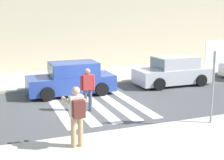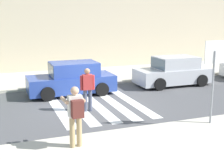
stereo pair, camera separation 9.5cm
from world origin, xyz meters
name	(u,v)px [view 1 (the left image)]	position (x,y,z in m)	size (l,w,h in m)	color
ground_plane	(97,106)	(0.00, 0.00, 0.00)	(120.00, 120.00, 0.00)	#4C4C4F
sidewalk_far	(65,78)	(0.00, 6.00, 0.07)	(60.00, 4.80, 0.14)	beige
building_facade_far	(50,30)	(0.00, 10.40, 2.71)	(56.00, 4.00, 5.41)	beige
crosswalk_stripe_0	(58,108)	(-1.60, 0.20, 0.00)	(0.44, 5.20, 0.01)	silver
crosswalk_stripe_1	(77,106)	(-0.80, 0.20, 0.00)	(0.44, 5.20, 0.01)	silver
crosswalk_stripe_2	(96,104)	(0.00, 0.20, 0.00)	(0.44, 5.20, 0.01)	silver
crosswalk_stripe_3	(113,102)	(0.80, 0.20, 0.00)	(0.44, 5.20, 0.01)	silver
crosswalk_stripe_4	(130,101)	(1.60, 0.20, 0.00)	(0.44, 5.20, 0.01)	silver
stop_sign	(214,63)	(2.85, -3.75, 2.19)	(0.76, 0.08, 2.80)	gray
photographer_with_backpack	(77,112)	(-1.93, -4.07, 1.17)	(0.60, 0.86, 1.72)	tan
pedestrian_crossing	(88,87)	(-0.58, -0.59, 0.97)	(0.58, 0.27, 1.72)	#474C60
parked_car_blue	(72,79)	(-0.51, 2.30, 0.73)	(4.10, 1.92, 1.55)	#284293
parked_car_silver	(173,72)	(5.11, 2.30, 0.73)	(4.10, 1.92, 1.55)	#B7BABF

